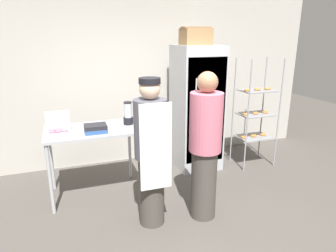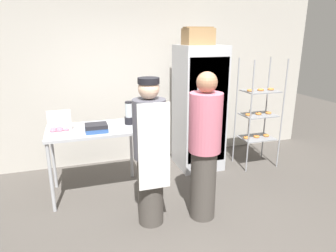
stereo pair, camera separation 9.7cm
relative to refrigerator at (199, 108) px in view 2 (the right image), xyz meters
name	(u,v)px [view 2 (the right image)]	position (x,y,z in m)	size (l,w,h in m)	color
ground_plane	(191,233)	(-0.79, -1.67, -0.98)	(14.00, 14.00, 0.00)	#4C4742
back_wall	(141,72)	(-0.79, 0.67, 0.53)	(6.40, 0.12, 3.02)	#B7B2A8
refrigerator	(199,108)	(0.00, 0.00, 0.00)	(0.68, 0.74, 1.96)	#ADAFB5
baking_rack	(258,114)	(0.94, -0.27, -0.11)	(0.61, 0.45, 1.77)	#93969B
prep_counter	(94,136)	(-1.69, -0.43, -0.15)	(1.19, 0.73, 0.93)	#ADAFB5
donut_box	(60,130)	(-2.10, -0.54, 0.00)	(0.29, 0.23, 0.28)	silver
blender_pitcher	(129,114)	(-1.20, -0.37, 0.09)	(0.13, 0.13, 0.31)	black
binder_stack	(96,128)	(-1.66, -0.60, 0.00)	(0.28, 0.22, 0.10)	#2D5193
cardboard_storage_box	(198,36)	(-0.06, -0.02, 1.11)	(0.43, 0.34, 0.26)	#937047
person_baker	(150,152)	(-1.16, -1.33, -0.10)	(0.36, 0.38, 1.69)	#47423D
person_customer	(204,147)	(-0.54, -1.40, -0.10)	(0.37, 0.37, 1.74)	#47423D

